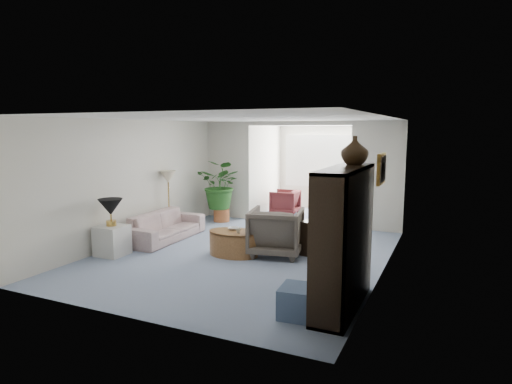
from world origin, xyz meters
The scene contains 26 objects.
floor centered at (0.00, 0.00, 0.00)m, with size 6.00×6.00×0.00m, color #8696B1.
sunroom_floor centered at (0.00, 4.10, 0.00)m, with size 2.60×2.60×0.00m, color #8696B1.
back_pier_left centered at (-1.90, 3.00, 1.25)m, with size 1.20×0.12×2.50m, color beige.
back_pier_right centered at (1.90, 3.00, 1.25)m, with size 1.20×0.12×2.50m, color beige.
back_header centered at (0.00, 3.00, 2.45)m, with size 2.60×0.12×0.10m, color beige.
window_pane centered at (0.00, 5.18, 1.40)m, with size 2.20×0.02×1.50m, color white.
window_blinds centered at (0.00, 5.15, 1.40)m, with size 2.20×0.02×1.50m, color white.
framed_picture centered at (2.46, -0.10, 1.70)m, with size 0.04×0.50×0.40m, color #B3A68F.
sofa centered at (-1.99, 0.35, 0.29)m, with size 1.98×0.78×0.58m, color beige.
end_table centered at (-2.19, -1.00, 0.28)m, with size 0.50×0.50×0.55m, color silver.
table_lamp centered at (-2.19, -1.00, 0.90)m, with size 0.44×0.44×0.30m, color black.
floor_lamp centered at (-2.34, 0.98, 1.25)m, with size 0.36×0.36×0.28m, color beige.
coffee_table centered at (-0.15, -0.06, 0.23)m, with size 0.95×0.95×0.45m, color #946135.
coffee_bowl centered at (-0.20, 0.04, 0.47)m, with size 0.20×0.20×0.05m, color silver.
coffee_cup centered at (0.00, -0.16, 0.49)m, with size 0.09×0.09×0.09m, color beige.
wingback_chair centered at (0.55, 0.28, 0.44)m, with size 0.93×0.96×0.87m, color #5C5348.
side_table_dark centered at (1.25, 0.58, 0.32)m, with size 0.53×0.42×0.63m, color black.
entertainment_cabinet centered at (2.23, -1.57, 0.91)m, with size 0.44×1.65×1.83m, color black.
cabinet_urn centered at (2.23, -1.07, 2.02)m, with size 0.37×0.37×0.39m, color #312010.
ottoman centered at (1.82, -2.09, 0.19)m, with size 0.47×0.47×0.38m, color slate.
plant_pot centered at (-1.81, 2.46, 0.16)m, with size 0.40×0.40×0.32m, color #A95B31.
house_plant centered at (-1.81, 2.46, 0.93)m, with size 1.11×0.96×1.23m, color #24571D.
sunroom_chair_blue centered at (0.79, 4.06, 0.36)m, with size 0.78×0.80×0.73m, color slate.
sunroom_chair_maroon centered at (-0.71, 4.06, 0.33)m, with size 0.70×0.72×0.66m, color maroon.
sunroom_table centered at (0.04, 4.81, 0.28)m, with size 0.45×0.35×0.55m, color #946135.
shelf_clutter centered at (2.18, -1.67, 1.09)m, with size 0.30×1.19×1.06m.
Camera 1 is at (3.46, -6.96, 2.30)m, focal length 30.48 mm.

